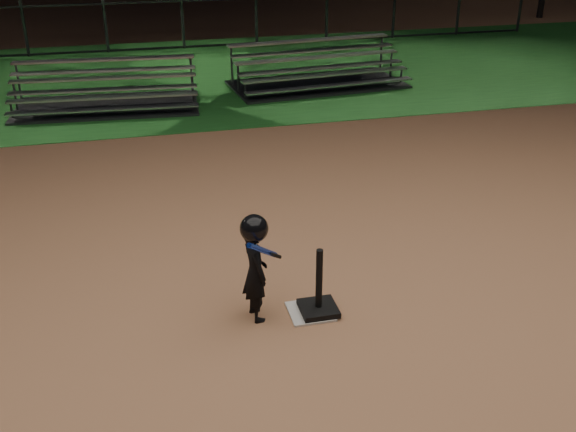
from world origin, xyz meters
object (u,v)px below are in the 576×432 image
object	(u,v)px
batting_tee	(319,300)
child_batter	(255,265)
bleacher_left	(106,100)
home_plate	(310,312)
bleacher_right	(318,78)

from	to	relation	value
batting_tee	child_batter	distance (m)	0.80
bleacher_left	batting_tee	bearing A→B (deg)	-71.00
home_plate	bleacher_left	size ratio (longest dim) A/B	0.12
home_plate	bleacher_left	bearing A→B (deg)	104.53
child_batter	bleacher_right	xyz separation A→B (m)	(3.04, 8.43, -0.43)
home_plate	bleacher_right	distance (m)	8.85
home_plate	child_batter	distance (m)	0.83
home_plate	batting_tee	size ratio (longest dim) A/B	0.62
bleacher_left	bleacher_right	bearing A→B (deg)	11.61
bleacher_right	batting_tee	bearing A→B (deg)	-111.53
bleacher_right	child_batter	bearing A→B (deg)	-115.65
home_plate	bleacher_left	distance (m)	8.14
bleacher_left	bleacher_right	size ratio (longest dim) A/B	0.94
batting_tee	bleacher_left	bearing A→B (deg)	105.03
batting_tee	child_batter	xyz separation A→B (m)	(-0.64, 0.09, 0.47)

